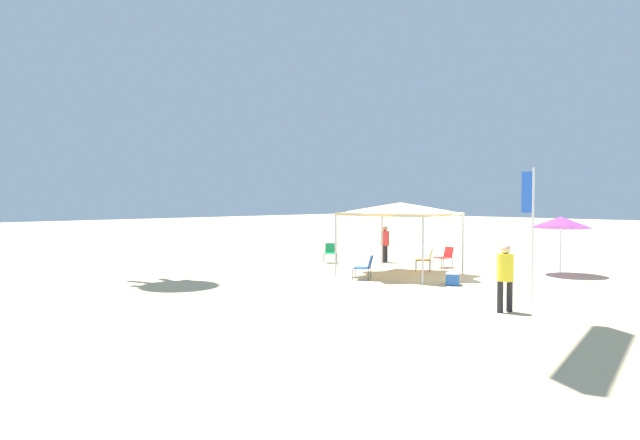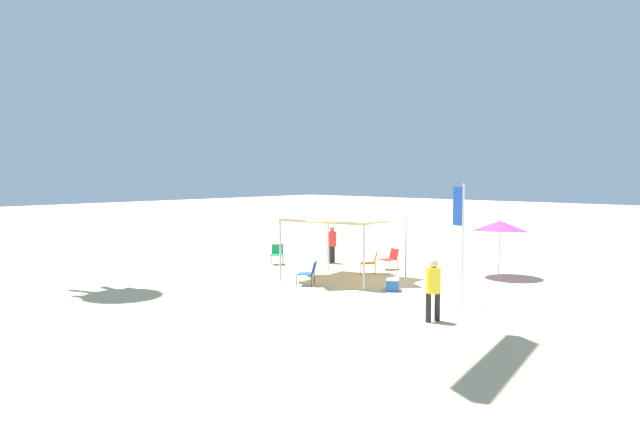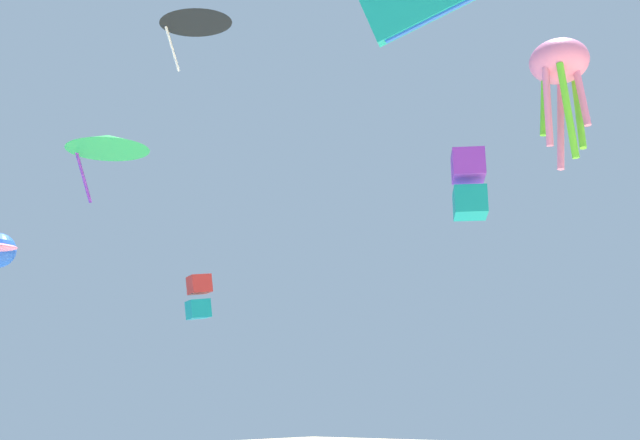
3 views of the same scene
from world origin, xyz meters
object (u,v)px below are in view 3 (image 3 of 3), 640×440
kite_box_red (199,297)px  kite_octopus_pink (560,68)px  kite_box_purple (469,184)px  kite_delta_black (196,17)px  kite_delta_green (108,143)px

kite_box_red → kite_octopus_pink: bearing=-149.7°
kite_box_purple → kite_delta_black: (-15.01, 3.08, 3.09)m
kite_delta_black → kite_octopus_pink: (12.76, -8.57, 0.45)m
kite_delta_green → kite_octopus_pink: bearing=34.6°
kite_delta_green → kite_delta_black: kite_delta_black is taller
kite_delta_green → kite_delta_black: size_ratio=1.21×
kite_box_purple → kite_octopus_pink: kite_octopus_pink is taller
kite_box_purple → kite_delta_green: (-14.48, 8.38, -0.29)m
kite_delta_green → kite_box_red: size_ratio=1.48×
kite_box_purple → kite_delta_black: kite_delta_black is taller
kite_box_purple → kite_box_red: size_ratio=1.35×
kite_box_purple → kite_delta_green: size_ratio=0.91×
kite_box_purple → kite_octopus_pink: bearing=-53.2°
kite_box_purple → kite_box_red: 15.28m
kite_delta_green → kite_box_red: 12.56m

